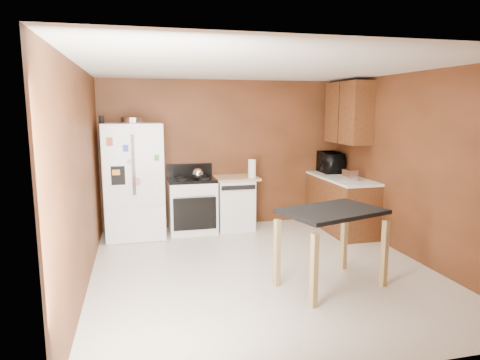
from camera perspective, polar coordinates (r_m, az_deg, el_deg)
name	(u,v)px	position (r m, az deg, el deg)	size (l,w,h in m)	color
floor	(262,270)	(5.55, 2.99, -11.84)	(4.50, 4.50, 0.00)	silver
ceiling	(264,67)	(5.20, 3.24, 14.79)	(4.50, 4.50, 0.00)	white
wall_back	(226,154)	(7.40, -1.91, 3.53)	(4.20, 4.20, 0.00)	brown
wall_front	(353,217)	(3.18, 14.86, -4.84)	(4.20, 4.20, 0.00)	brown
wall_left	(82,179)	(5.05, -20.36, 0.13)	(4.50, 4.50, 0.00)	brown
wall_right	(414,167)	(6.17, 22.16, 1.63)	(4.50, 4.50, 0.00)	brown
roasting_pan	(133,120)	(6.79, -14.11, 7.75)	(0.36, 0.36, 0.09)	silver
pen_cup	(102,120)	(6.79, -17.96, 7.68)	(0.08, 0.08, 0.12)	black
kettle	(198,174)	(6.89, -5.65, 0.85)	(0.18, 0.18, 0.18)	silver
paper_towel	(252,169)	(7.07, 1.62, 1.53)	(0.13, 0.13, 0.30)	white
green_canister	(250,173)	(7.29, 1.39, 0.98)	(0.09, 0.09, 0.10)	#44B165
toaster	(350,175)	(6.95, 14.43, 0.65)	(0.14, 0.23, 0.17)	silver
microwave	(329,163)	(7.79, 11.84, 2.28)	(0.60, 0.41, 0.33)	black
refrigerator	(134,181)	(6.91, -13.91, -0.10)	(0.90, 0.80, 1.80)	white
gas_range	(192,204)	(7.10, -6.40, -3.22)	(0.76, 0.68, 1.10)	white
dishwasher	(234,202)	(7.25, -0.77, -2.98)	(0.78, 0.63, 0.89)	white
right_cabinets	(343,176)	(7.33, 13.59, 0.51)	(0.63, 1.58, 2.45)	brown
island	(332,222)	(4.94, 12.15, -5.54)	(1.27, 1.02, 0.91)	black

